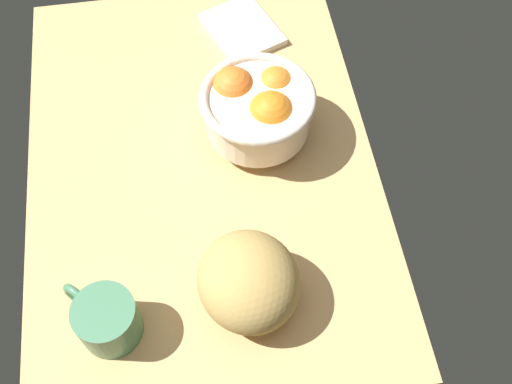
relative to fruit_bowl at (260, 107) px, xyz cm
name	(u,v)px	position (x,y,z in cm)	size (l,w,h in cm)	color
ground_plane	(204,166)	(-4.55, 10.15, -8.21)	(82.31, 56.89, 3.00)	tan
fruit_bowl	(260,107)	(0.00, 0.00, 0.00)	(18.74, 18.74, 11.52)	beige
bread_loaf	(252,281)	(-29.20, 5.86, -1.27)	(15.41, 14.27, 10.87)	tan
napkin_folded	(244,29)	(23.76, -0.86, -6.04)	(14.41, 11.27, 1.35)	silver
mug	(109,319)	(-30.97, 25.98, -2.95)	(10.66, 10.64, 7.52)	#457D58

